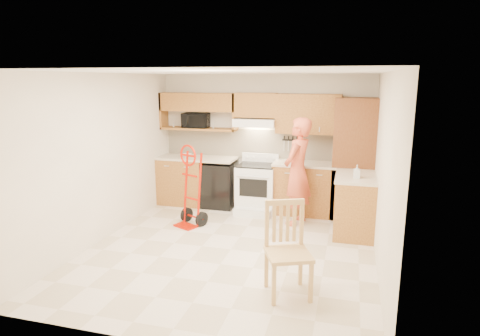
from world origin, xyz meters
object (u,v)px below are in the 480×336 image
at_px(person, 297,172).
at_px(dining_chair, 288,251).
at_px(range, 256,184).
at_px(microwave, 196,120).
at_px(hand_truck, 189,190).

relative_size(person, dining_chair, 1.69).
height_order(range, dining_chair, dining_chair).
bearing_deg(microwave, person, -25.05).
bearing_deg(microwave, hand_truck, -80.11).
bearing_deg(range, microwave, 167.47).
xyz_separation_m(range, hand_truck, (-0.90, -1.02, 0.10)).
height_order(microwave, hand_truck, microwave).
height_order(person, hand_truck, person).
distance_m(person, dining_chair, 2.43).
distance_m(microwave, dining_chair, 4.02).
xyz_separation_m(person, dining_chair, (0.22, -2.39, -0.37)).
bearing_deg(person, microwave, -93.15).
relative_size(microwave, hand_truck, 0.41).
bearing_deg(person, range, -103.05).
xyz_separation_m(person, hand_truck, (-1.71, -0.57, -0.28)).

